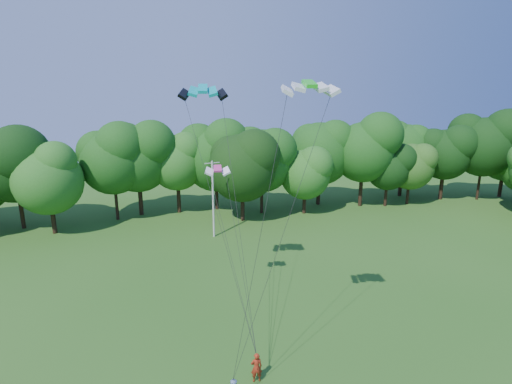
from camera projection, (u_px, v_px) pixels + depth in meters
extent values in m
cylinder|color=beige|center=(213.00, 200.00, 44.35)|extent=(0.22, 0.22, 8.72)
cube|color=beige|center=(212.00, 163.00, 43.32)|extent=(1.71, 0.51, 0.08)
imported|color=#9B2814|center=(256.00, 367.00, 22.68)|extent=(0.68, 0.45, 1.82)
cube|color=#05A6AC|center=(203.00, 89.00, 27.26)|extent=(3.35, 1.82, 0.68)
cube|color=#1FCF1F|center=(309.00, 84.00, 20.13)|extent=(2.99, 1.65, 0.46)
cube|color=#D53B8B|center=(217.00, 168.00, 28.30)|extent=(1.82, 1.01, 0.42)
cylinder|color=#311D13|center=(243.00, 203.00, 50.50)|extent=(0.41, 0.41, 4.64)
ellipsoid|color=black|center=(242.00, 155.00, 48.97)|extent=(9.28, 9.28, 10.12)
cylinder|color=#362215|center=(408.00, 192.00, 57.94)|extent=(0.47, 0.47, 3.62)
ellipsoid|color=#295118|center=(411.00, 160.00, 56.75)|extent=(7.24, 7.24, 7.90)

